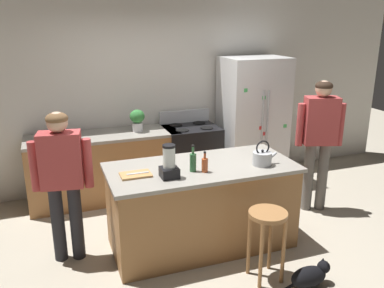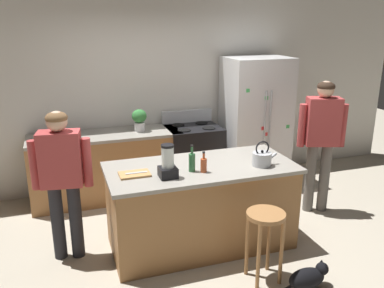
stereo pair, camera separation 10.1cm
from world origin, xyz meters
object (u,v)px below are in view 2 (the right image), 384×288
at_px(refrigerator, 255,121).
at_px(bottle_olive_oil, 192,162).
at_px(potted_plant, 139,119).
at_px(kitchen_island, 201,206).
at_px(cutting_board, 135,174).
at_px(person_by_sink_right, 321,135).
at_px(tea_kettle, 262,158).
at_px(cat, 308,277).
at_px(bar_stool, 265,228).
at_px(chef_knife, 137,173).
at_px(bottle_cooking_sauce, 204,165).
at_px(blender_appliance, 168,164).
at_px(person_by_island_left, 62,172).
at_px(stove_range, 193,157).

distance_m(refrigerator, bottle_olive_oil, 2.23).
xyz_separation_m(potted_plant, bottle_olive_oil, (0.19, -1.67, -0.07)).
distance_m(kitchen_island, cutting_board, 0.85).
bearing_deg(cutting_board, person_by_sink_right, 8.23).
bearing_deg(tea_kettle, cat, -84.96).
bearing_deg(bar_stool, chef_knife, 144.17).
distance_m(refrigerator, bottle_cooking_sauce, 2.20).
bearing_deg(bottle_olive_oil, potted_plant, 96.56).
bearing_deg(refrigerator, cat, -105.62).
distance_m(potted_plant, chef_knife, 1.64).
xyz_separation_m(blender_appliance, tea_kettle, (1.02, 0.00, -0.06)).
height_order(person_by_island_left, chef_knife, person_by_island_left).
xyz_separation_m(refrigerator, potted_plant, (-1.72, 0.05, 0.16)).
height_order(kitchen_island, bottle_cooking_sauce, bottle_cooking_sauce).
bearing_deg(cat, person_by_island_left, 148.87).
height_order(person_by_sink_right, bar_stool, person_by_sink_right).
bearing_deg(bar_stool, bottle_olive_oil, 126.01).
bearing_deg(bottle_olive_oil, kitchen_island, 39.51).
bearing_deg(bottle_olive_oil, tea_kettle, -5.62).
height_order(potted_plant, blender_appliance, blender_appliance).
relative_size(stove_range, blender_appliance, 3.32).
distance_m(stove_range, cutting_board, 1.99).
distance_m(stove_range, person_by_sink_right, 1.83).
distance_m(cat, potted_plant, 2.95).
bearing_deg(blender_appliance, person_by_sink_right, 13.40).
bearing_deg(chef_knife, potted_plant, 77.79).
bearing_deg(stove_range, refrigerator, -1.47).
height_order(kitchen_island, chef_knife, chef_knife).
bearing_deg(potted_plant, person_by_island_left, -128.05).
bearing_deg(blender_appliance, kitchen_island, 24.98).
bearing_deg(bottle_olive_oil, stove_range, 70.91).
distance_m(stove_range, person_by_island_left, 2.29).
xyz_separation_m(person_by_sink_right, blender_appliance, (-2.10, -0.50, 0.04)).
distance_m(blender_appliance, bottle_cooking_sauce, 0.38).
height_order(bar_stool, chef_knife, chef_knife).
height_order(cat, chef_knife, chef_knife).
distance_m(blender_appliance, tea_kettle, 1.02).
xyz_separation_m(bottle_olive_oil, chef_knife, (-0.55, 0.08, -0.08)).
relative_size(refrigerator, bottle_olive_oil, 6.75).
bearing_deg(person_by_island_left, refrigerator, 25.01).
relative_size(potted_plant, chef_knife, 1.36).
relative_size(stove_range, bottle_cooking_sauce, 5.09).
relative_size(kitchen_island, potted_plant, 6.59).
bearing_deg(refrigerator, kitchen_island, -132.87).
xyz_separation_m(stove_range, bar_stool, (-0.08, -2.31, 0.07)).
height_order(cat, bottle_cooking_sauce, bottle_cooking_sauce).
distance_m(person_by_sink_right, cat, 1.92).
relative_size(refrigerator, tea_kettle, 6.76).
bearing_deg(kitchen_island, stove_range, 74.34).
relative_size(cutting_board, chef_knife, 1.36).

